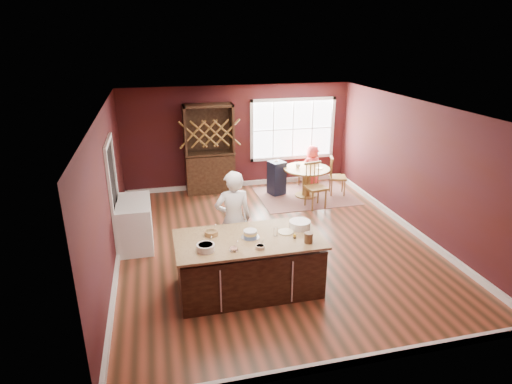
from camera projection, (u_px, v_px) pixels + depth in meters
room_shell at (274, 179)px, 8.08m from camera, size 7.00×7.00×7.00m
window at (293, 129)px, 11.51m from camera, size 2.36×0.10×1.66m
doorway at (114, 197)px, 8.08m from camera, size 0.08×1.26×2.13m
kitchen_island at (249, 265)px, 6.87m from camera, size 2.30×1.20×0.92m
dining_table at (306, 176)px, 10.79m from camera, size 1.16×1.16×0.75m
baker at (233, 220)px, 7.41m from camera, size 0.66×0.44×1.78m
layer_cake at (250, 234)px, 6.69m from camera, size 0.30×0.30×0.12m
bowl_blue at (206, 248)px, 6.29m from camera, size 0.27×0.27×0.10m
bowl_yellow at (211, 233)px, 6.77m from camera, size 0.21×0.21×0.08m
bowl_pink at (234, 249)px, 6.30m from camera, size 0.14×0.14×0.05m
bowl_olive at (260, 247)px, 6.36m from camera, size 0.14×0.14×0.05m
drinking_glass at (276, 232)px, 6.75m from camera, size 0.07×0.07×0.15m
dinner_plate at (286, 232)px, 6.88m from camera, size 0.26×0.26×0.02m
white_tub at (300, 224)px, 7.03m from camera, size 0.35×0.35×0.12m
stoneware_crock at (308, 238)px, 6.53m from camera, size 0.14×0.14×0.16m
toy_figurine at (295, 236)px, 6.67m from camera, size 0.05×0.05×0.08m
rug at (306, 196)px, 10.97m from camera, size 2.41×1.86×0.01m
chair_east at (338, 176)px, 10.92m from camera, size 0.51×0.52×1.02m
chair_south at (316, 186)px, 10.09m from camera, size 0.52×0.50×1.10m
chair_north at (308, 168)px, 11.56m from camera, size 0.58×0.57×1.02m
seated_woman at (312, 167)px, 11.31m from camera, size 0.66×0.51×1.19m
high_chair at (277, 177)px, 10.97m from camera, size 0.47×0.47×0.91m
toddler at (274, 164)px, 10.85m from camera, size 0.18×0.14×0.26m
table_plate at (319, 168)px, 10.70m from camera, size 0.18×0.18×0.01m
table_cup at (298, 166)px, 10.75m from camera, size 0.15×0.15×0.09m
hutch at (209, 149)px, 10.90m from camera, size 1.25×0.52×2.29m
washer at (135, 229)px, 8.07m from camera, size 0.63×0.61×0.91m
dryer at (136, 217)px, 8.65m from camera, size 0.61×0.59×0.88m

